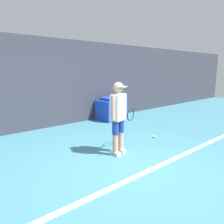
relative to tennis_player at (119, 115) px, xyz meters
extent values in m
plane|color=teal|center=(-0.39, -0.67, -0.86)|extent=(24.00, 24.00, 0.00)
cube|color=#383842|center=(-0.39, 3.12, 0.53)|extent=(24.00, 0.10, 2.77)
cube|color=white|center=(-0.39, -0.99, -0.85)|extent=(21.60, 0.10, 0.01)
cylinder|color=tan|center=(-0.12, -0.03, -0.63)|extent=(0.12, 0.12, 0.47)
cylinder|color=navy|center=(-0.12, -0.03, -0.25)|extent=(0.14, 0.14, 0.29)
cube|color=white|center=(-0.12, -0.03, -0.82)|extent=(0.10, 0.24, 0.08)
cylinder|color=tan|center=(0.09, 0.03, -0.63)|extent=(0.12, 0.12, 0.47)
cylinder|color=navy|center=(0.09, 0.03, -0.25)|extent=(0.14, 0.14, 0.29)
cube|color=white|center=(0.09, 0.03, -0.82)|extent=(0.10, 0.24, 0.08)
cube|color=white|center=(-0.01, 0.00, 0.17)|extent=(0.38, 0.28, 0.55)
sphere|color=tan|center=(-0.01, 0.00, 0.59)|extent=(0.22, 0.22, 0.22)
cube|color=white|center=(0.01, -0.10, 0.61)|extent=(0.20, 0.16, 0.02)
cylinder|color=tan|center=(-0.20, -0.05, 0.19)|extent=(0.09, 0.09, 0.52)
cylinder|color=tan|center=(0.18, 0.05, 0.19)|extent=(0.09, 0.09, 0.52)
cylinder|color=black|center=(0.28, 0.07, -0.08)|extent=(0.20, 0.08, 0.03)
torus|color=black|center=(0.51, 0.14, -0.08)|extent=(0.31, 0.10, 0.31)
sphere|color=#D1E533|center=(1.49, 0.18, -0.82)|extent=(0.07, 0.07, 0.07)
cube|color=blue|center=(2.07, 2.62, -0.50)|extent=(0.93, 0.79, 0.72)
cube|color=blue|center=(2.07, 2.62, -0.09)|extent=(0.65, 0.55, 0.10)
camera|label=1|loc=(-3.09, -3.32, 0.95)|focal=35.00mm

